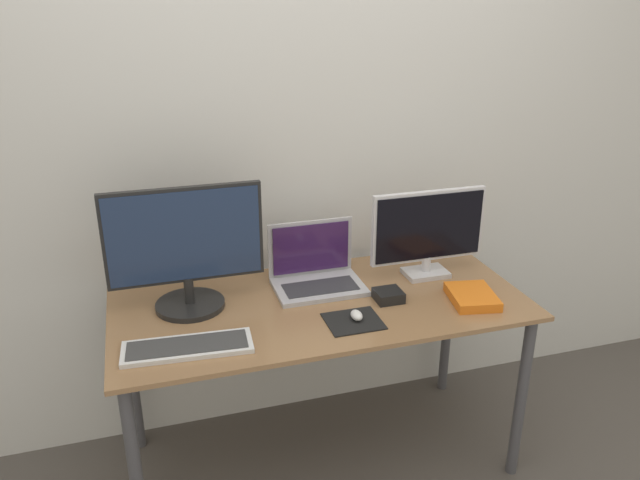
{
  "coord_description": "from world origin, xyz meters",
  "views": [
    {
      "loc": [
        -0.6,
        -1.61,
        1.8
      ],
      "look_at": [
        0.01,
        0.38,
        0.96
      ],
      "focal_mm": 35.0,
      "sensor_mm": 36.0,
      "label": 1
    }
  ],
  "objects_px": {
    "monitor_right": "(428,231)",
    "mouse": "(357,315)",
    "keyboard": "(188,347)",
    "monitor_left": "(185,249)",
    "power_brick": "(388,295)",
    "laptop": "(316,271)",
    "book": "(472,297)"
  },
  "relations": [
    {
      "from": "keyboard",
      "to": "mouse",
      "type": "relative_size",
      "value": 6.77
    },
    {
      "from": "monitor_right",
      "to": "mouse",
      "type": "height_order",
      "value": "monitor_right"
    },
    {
      "from": "keyboard",
      "to": "power_brick",
      "type": "height_order",
      "value": "power_brick"
    },
    {
      "from": "laptop",
      "to": "mouse",
      "type": "height_order",
      "value": "laptop"
    },
    {
      "from": "keyboard",
      "to": "mouse",
      "type": "bearing_deg",
      "value": 1.88
    },
    {
      "from": "keyboard",
      "to": "mouse",
      "type": "xyz_separation_m",
      "value": [
        0.58,
        0.02,
        0.01
      ]
    },
    {
      "from": "monitor_left",
      "to": "book",
      "type": "height_order",
      "value": "monitor_left"
    },
    {
      "from": "monitor_right",
      "to": "keyboard",
      "type": "distance_m",
      "value": 1.04
    },
    {
      "from": "book",
      "to": "laptop",
      "type": "bearing_deg",
      "value": 149.56
    },
    {
      "from": "laptop",
      "to": "power_brick",
      "type": "distance_m",
      "value": 0.31
    },
    {
      "from": "monitor_right",
      "to": "mouse",
      "type": "distance_m",
      "value": 0.51
    },
    {
      "from": "monitor_right",
      "to": "keyboard",
      "type": "relative_size",
      "value": 1.11
    },
    {
      "from": "power_brick",
      "to": "monitor_right",
      "type": "bearing_deg",
      "value": 35.26
    },
    {
      "from": "keyboard",
      "to": "monitor_right",
      "type": "bearing_deg",
      "value": 16.55
    },
    {
      "from": "monitor_right",
      "to": "power_brick",
      "type": "xyz_separation_m",
      "value": [
        -0.23,
        -0.16,
        -0.17
      ]
    },
    {
      "from": "monitor_left",
      "to": "keyboard",
      "type": "distance_m",
      "value": 0.37
    },
    {
      "from": "monitor_right",
      "to": "keyboard",
      "type": "height_order",
      "value": "monitor_right"
    },
    {
      "from": "mouse",
      "to": "monitor_right",
      "type": "bearing_deg",
      "value": 34.49
    },
    {
      "from": "laptop",
      "to": "power_brick",
      "type": "xyz_separation_m",
      "value": [
        0.22,
        -0.21,
        -0.04
      ]
    },
    {
      "from": "monitor_right",
      "to": "laptop",
      "type": "relative_size",
      "value": 1.38
    },
    {
      "from": "laptop",
      "to": "book",
      "type": "relative_size",
      "value": 1.48
    },
    {
      "from": "laptop",
      "to": "book",
      "type": "distance_m",
      "value": 0.6
    },
    {
      "from": "keyboard",
      "to": "mouse",
      "type": "height_order",
      "value": "mouse"
    },
    {
      "from": "mouse",
      "to": "keyboard",
      "type": "bearing_deg",
      "value": -178.12
    },
    {
      "from": "keyboard",
      "to": "book",
      "type": "height_order",
      "value": "book"
    },
    {
      "from": "mouse",
      "to": "power_brick",
      "type": "height_order",
      "value": "power_brick"
    },
    {
      "from": "keyboard",
      "to": "monitor_left",
      "type": "bearing_deg",
      "value": 82.35
    },
    {
      "from": "laptop",
      "to": "mouse",
      "type": "bearing_deg",
      "value": -80.25
    },
    {
      "from": "monitor_left",
      "to": "mouse",
      "type": "distance_m",
      "value": 0.64
    },
    {
      "from": "monitor_right",
      "to": "mouse",
      "type": "xyz_separation_m",
      "value": [
        -0.4,
        -0.27,
        -0.17
      ]
    },
    {
      "from": "keyboard",
      "to": "book",
      "type": "distance_m",
      "value": 1.05
    },
    {
      "from": "monitor_left",
      "to": "laptop",
      "type": "bearing_deg",
      "value": 5.32
    }
  ]
}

